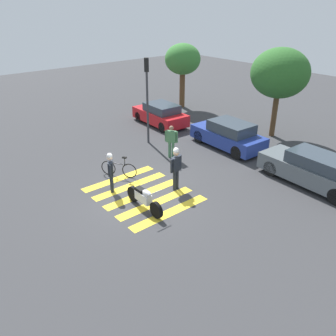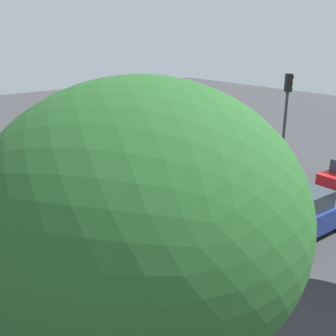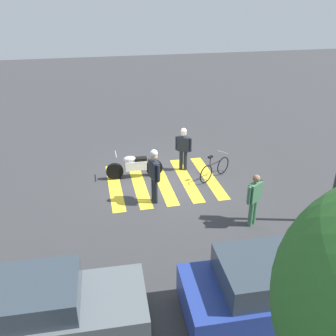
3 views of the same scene
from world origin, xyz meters
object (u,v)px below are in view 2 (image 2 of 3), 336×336
at_px(officer_by_motorcycle, 152,171).
at_px(car_grey_coupe, 159,264).
at_px(leaning_bicycle, 180,168).
at_px(traffic_light_pole, 286,113).
at_px(police_motorcycle, 116,176).
at_px(car_blue_hatchback, 294,213).
at_px(pedestrian_bystander, 236,173).
at_px(officer_on_foot, 150,153).

relative_size(officer_by_motorcycle, car_grey_coupe, 0.41).
distance_m(leaning_bicycle, traffic_light_pole, 5.11).
height_order(car_grey_coupe, traffic_light_pole, traffic_light_pole).
relative_size(leaning_bicycle, car_grey_coupe, 0.31).
bearing_deg(car_grey_coupe, police_motorcycle, -114.37).
bearing_deg(officer_by_motorcycle, car_blue_hatchback, 108.12).
distance_m(police_motorcycle, car_grey_coupe, 7.45).
height_order(police_motorcycle, pedestrian_bystander, pedestrian_bystander).
distance_m(police_motorcycle, leaning_bicycle, 3.04).
relative_size(officer_on_foot, traffic_light_pole, 0.38).
height_order(officer_by_motorcycle, car_grey_coupe, officer_by_motorcycle).
bearing_deg(officer_by_motorcycle, police_motorcycle, -78.37).
height_order(police_motorcycle, car_blue_hatchback, car_blue_hatchback).
bearing_deg(car_grey_coupe, leaning_bicycle, -134.87).
relative_size(officer_by_motorcycle, traffic_light_pole, 0.41).
bearing_deg(police_motorcycle, officer_on_foot, -173.06).
relative_size(police_motorcycle, pedestrian_bystander, 1.27).
distance_m(police_motorcycle, officer_on_foot, 2.06).
relative_size(pedestrian_bystander, car_grey_coupe, 0.36).
xyz_separation_m(police_motorcycle, car_grey_coupe, (3.07, 6.78, 0.25)).
bearing_deg(police_motorcycle, officer_by_motorcycle, 101.63).
bearing_deg(car_grey_coupe, traffic_light_pole, -163.62).
distance_m(car_blue_hatchback, traffic_light_pole, 5.03).
distance_m(leaning_bicycle, officer_on_foot, 1.52).
height_order(officer_on_foot, car_grey_coupe, officer_on_foot).
distance_m(officer_on_foot, car_blue_hatchback, 7.44).
bearing_deg(officer_by_motorcycle, traffic_light_pole, 155.28).
xyz_separation_m(leaning_bicycle, car_blue_hatchback, (0.83, 6.45, 0.32)).
relative_size(officer_by_motorcycle, pedestrian_bystander, 1.12).
bearing_deg(car_blue_hatchback, pedestrian_bystander, -105.83).
distance_m(pedestrian_bystander, car_blue_hatchback, 3.40).
relative_size(car_blue_hatchback, traffic_light_pole, 0.92).
bearing_deg(traffic_light_pole, car_grey_coupe, 16.38).
height_order(police_motorcycle, car_grey_coupe, car_grey_coupe).
distance_m(officer_by_motorcycle, pedestrian_bystander, 3.30).
relative_size(police_motorcycle, car_blue_hatchback, 0.51).
bearing_deg(officer_by_motorcycle, leaning_bicycle, -154.57).
distance_m(police_motorcycle, pedestrian_bystander, 4.99).
bearing_deg(car_grey_coupe, officer_by_motorcycle, -125.68).
height_order(leaning_bicycle, traffic_light_pole, traffic_light_pole).
xyz_separation_m(police_motorcycle, car_blue_hatchback, (-2.12, 7.19, 0.24)).
bearing_deg(traffic_light_pole, car_blue_hatchback, 41.09).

